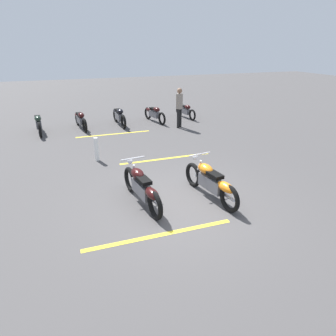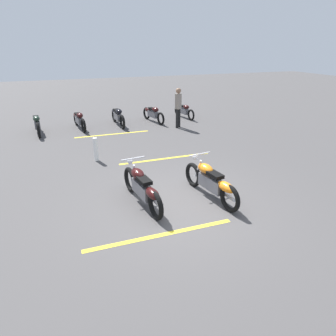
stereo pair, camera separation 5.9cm
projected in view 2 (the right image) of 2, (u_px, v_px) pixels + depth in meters
The scene contains 13 objects.
ground_plane at pixel (179, 204), 7.44m from camera, with size 60.00×60.00×0.00m, color #474444.
motorcycle_bright_foreground at pixel (212, 182), 7.53m from camera, with size 2.22×0.68×1.04m.
motorcycle_dark_foreground at pixel (143, 188), 7.23m from camera, with size 2.23×0.66×1.04m.
motorcycle_row_far_left at pixel (184, 110), 15.93m from camera, with size 1.90×0.40×0.72m.
motorcycle_row_left at pixel (153, 113), 15.09m from camera, with size 2.03×0.53×0.77m.
motorcycle_row_center at pixel (118, 116), 14.46m from camera, with size 2.22×0.32×0.83m.
motorcycle_row_right at pixel (79, 119), 13.86m from camera, with size 2.09×0.42×0.79m.
motorcycle_row_far_right at pixel (37, 123), 13.16m from camera, with size 2.17×0.36×0.82m.
bystander_near_row at pixel (178, 106), 13.84m from camera, with size 0.31×0.32×1.81m.
bollard_post at pixel (96, 149), 10.04m from camera, with size 0.14×0.14×0.79m, color white.
parking_stripe_near at pixel (161, 235), 6.23m from camera, with size 3.20×0.12×0.01m, color yellow.
parking_stripe_mid at pixel (165, 159), 10.36m from camera, with size 3.20×0.12×0.01m, color yellow.
parking_stripe_far at pixel (113, 134), 13.14m from camera, with size 3.20×0.12×0.01m, color yellow.
Camera 2 is at (-6.04, 2.54, 3.66)m, focal length 32.34 mm.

